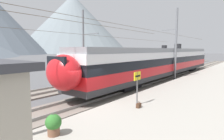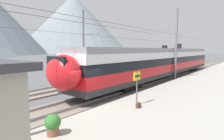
{
  "view_description": "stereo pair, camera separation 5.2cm",
  "coord_description": "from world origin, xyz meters",
  "px_view_note": "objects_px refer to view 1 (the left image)",
  "views": [
    {
      "loc": [
        -7.76,
        -8.23,
        3.67
      ],
      "look_at": [
        5.64,
        2.28,
        1.81
      ],
      "focal_mm": 29.71,
      "sensor_mm": 36.0,
      "label": 1
    },
    {
      "loc": [
        -7.72,
        -8.27,
        3.67
      ],
      "look_at": [
        5.64,
        2.28,
        1.81
      ],
      "focal_mm": 29.71,
      "sensor_mm": 36.0,
      "label": 2
    }
  ],
  "objects_px": {
    "catenary_mast_mid": "(175,44)",
    "train_near_platform": "(163,61)",
    "handbag_near_sign": "(139,105)",
    "catenary_mast_far_side": "(84,45)",
    "potted_plant_by_shelter": "(10,134)",
    "train_far_track": "(154,58)",
    "platform_sign": "(137,81)",
    "potted_plant_platform_edge": "(53,124)"
  },
  "relations": [
    {
      "from": "catenary_mast_mid",
      "to": "platform_sign",
      "type": "relative_size",
      "value": 20.16
    },
    {
      "from": "train_near_platform",
      "to": "catenary_mast_mid",
      "type": "bearing_deg",
      "value": -102.87
    },
    {
      "from": "catenary_mast_mid",
      "to": "train_near_platform",
      "type": "bearing_deg",
      "value": 77.13
    },
    {
      "from": "train_near_platform",
      "to": "potted_plant_platform_edge",
      "type": "relative_size",
      "value": 38.22
    },
    {
      "from": "potted_plant_platform_edge",
      "to": "potted_plant_by_shelter",
      "type": "bearing_deg",
      "value": 161.78
    },
    {
      "from": "train_far_track",
      "to": "catenary_mast_far_side",
      "type": "height_order",
      "value": "catenary_mast_far_side"
    },
    {
      "from": "handbag_near_sign",
      "to": "potted_plant_by_shelter",
      "type": "relative_size",
      "value": 0.5
    },
    {
      "from": "train_near_platform",
      "to": "handbag_near_sign",
      "type": "xyz_separation_m",
      "value": [
        -13.25,
        -4.11,
        -1.74
      ]
    },
    {
      "from": "train_near_platform",
      "to": "train_far_track",
      "type": "xyz_separation_m",
      "value": [
        7.46,
        4.84,
        -0.01
      ]
    },
    {
      "from": "handbag_near_sign",
      "to": "platform_sign",
      "type": "bearing_deg",
      "value": 39.98
    },
    {
      "from": "train_far_track",
      "to": "catenary_mast_mid",
      "type": "bearing_deg",
      "value": -140.74
    },
    {
      "from": "catenary_mast_far_side",
      "to": "potted_plant_by_shelter",
      "type": "relative_size",
      "value": 50.27
    },
    {
      "from": "catenary_mast_far_side",
      "to": "catenary_mast_mid",
      "type": "bearing_deg",
      "value": -52.19
    },
    {
      "from": "train_near_platform",
      "to": "handbag_near_sign",
      "type": "height_order",
      "value": "train_near_platform"
    },
    {
      "from": "platform_sign",
      "to": "potted_plant_platform_edge",
      "type": "relative_size",
      "value": 2.39
    },
    {
      "from": "potted_plant_by_shelter",
      "to": "train_near_platform",
      "type": "bearing_deg",
      "value": 7.98
    },
    {
      "from": "train_far_track",
      "to": "potted_plant_by_shelter",
      "type": "bearing_deg",
      "value": -164.36
    },
    {
      "from": "catenary_mast_far_side",
      "to": "potted_plant_by_shelter",
      "type": "bearing_deg",
      "value": -142.7
    },
    {
      "from": "catenary_mast_mid",
      "to": "potted_plant_by_shelter",
      "type": "height_order",
      "value": "catenary_mast_mid"
    },
    {
      "from": "catenary_mast_mid",
      "to": "catenary_mast_far_side",
      "type": "bearing_deg",
      "value": 127.81
    },
    {
      "from": "potted_plant_by_shelter",
      "to": "handbag_near_sign",
      "type": "bearing_deg",
      "value": -11.7
    },
    {
      "from": "catenary_mast_mid",
      "to": "potted_plant_by_shelter",
      "type": "relative_size",
      "value": 50.27
    },
    {
      "from": "catenary_mast_mid",
      "to": "handbag_near_sign",
      "type": "height_order",
      "value": "catenary_mast_mid"
    },
    {
      "from": "train_far_track",
      "to": "catenary_mast_mid",
      "type": "height_order",
      "value": "catenary_mast_mid"
    },
    {
      "from": "catenary_mast_mid",
      "to": "handbag_near_sign",
      "type": "bearing_deg",
      "value": -168.72
    },
    {
      "from": "train_near_platform",
      "to": "catenary_mast_mid",
      "type": "height_order",
      "value": "catenary_mast_mid"
    },
    {
      "from": "handbag_near_sign",
      "to": "potted_plant_by_shelter",
      "type": "bearing_deg",
      "value": 168.3
    },
    {
      "from": "catenary_mast_mid",
      "to": "catenary_mast_far_side",
      "type": "distance_m",
      "value": 10.77
    },
    {
      "from": "catenary_mast_far_side",
      "to": "potted_plant_by_shelter",
      "type": "xyz_separation_m",
      "value": [
        -12.78,
        -9.74,
        -3.48
      ]
    },
    {
      "from": "train_far_track",
      "to": "potted_plant_platform_edge",
      "type": "xyz_separation_m",
      "value": [
        -25.77,
        -8.08,
        -1.4
      ]
    },
    {
      "from": "catenary_mast_mid",
      "to": "platform_sign",
      "type": "bearing_deg",
      "value": -170.03
    },
    {
      "from": "potted_plant_platform_edge",
      "to": "potted_plant_by_shelter",
      "type": "distance_m",
      "value": 1.5
    },
    {
      "from": "platform_sign",
      "to": "potted_plant_by_shelter",
      "type": "xyz_separation_m",
      "value": [
        -6.94,
        0.96,
        -1.04
      ]
    },
    {
      "from": "platform_sign",
      "to": "potted_plant_platform_edge",
      "type": "xyz_separation_m",
      "value": [
        -5.52,
        0.49,
        -1.01
      ]
    },
    {
      "from": "train_near_platform",
      "to": "potted_plant_by_shelter",
      "type": "distance_m",
      "value": 19.98
    },
    {
      "from": "train_near_platform",
      "to": "catenary_mast_far_side",
      "type": "relative_size",
      "value": 0.79
    },
    {
      "from": "train_near_platform",
      "to": "handbag_near_sign",
      "type": "bearing_deg",
      "value": -162.77
    },
    {
      "from": "train_near_platform",
      "to": "catenary_mast_far_side",
      "type": "height_order",
      "value": "catenary_mast_far_side"
    },
    {
      "from": "train_near_platform",
      "to": "handbag_near_sign",
      "type": "distance_m",
      "value": 13.98
    },
    {
      "from": "catenary_mast_far_side",
      "to": "potted_plant_platform_edge",
      "type": "height_order",
      "value": "catenary_mast_far_side"
    },
    {
      "from": "train_far_track",
      "to": "catenary_mast_mid",
      "type": "xyz_separation_m",
      "value": [
        -7.81,
        -6.38,
        2.16
      ]
    },
    {
      "from": "potted_plant_by_shelter",
      "to": "potted_plant_platform_edge",
      "type": "bearing_deg",
      "value": -18.22
    }
  ]
}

